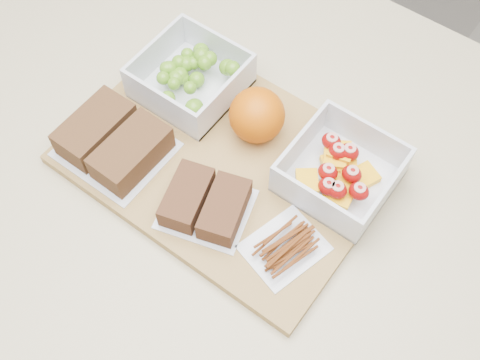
{
  "coord_description": "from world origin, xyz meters",
  "views": [
    {
      "loc": [
        0.25,
        -0.32,
        1.62
      ],
      "look_at": [
        0.01,
        0.01,
        0.93
      ],
      "focal_mm": 45.0,
      "sensor_mm": 36.0,
      "label": 1
    }
  ],
  "objects": [
    {
      "name": "pretzel_bag",
      "position": [
        0.11,
        -0.04,
        0.93
      ],
      "size": [
        0.1,
        0.12,
        0.02
      ],
      "color": "silver",
      "rests_on": "cutting_board"
    },
    {
      "name": "sandwich_bag_left",
      "position": [
        -0.16,
        -0.05,
        0.94
      ],
      "size": [
        0.14,
        0.13,
        0.04
      ],
      "color": "silver",
      "rests_on": "cutting_board"
    },
    {
      "name": "cutting_board",
      "position": [
        -0.03,
        0.02,
        0.91
      ],
      "size": [
        0.42,
        0.3,
        0.02
      ],
      "primitive_type": "cube",
      "rotation": [
        0.0,
        0.0,
        -0.0
      ],
      "color": "#A47F43",
      "rests_on": "counter"
    },
    {
      "name": "ground",
      "position": [
        0.0,
        0.0,
        0.0
      ],
      "size": [
        4.0,
        4.0,
        0.0
      ],
      "primitive_type": "plane",
      "color": "gray",
      "rests_on": "ground"
    },
    {
      "name": "orange",
      "position": [
        -0.02,
        0.09,
        0.96
      ],
      "size": [
        0.08,
        0.08,
        0.08
      ],
      "primitive_type": "sphere",
      "color": "#CF5904",
      "rests_on": "cutting_board"
    },
    {
      "name": "counter",
      "position": [
        0.0,
        0.0,
        0.45
      ],
      "size": [
        1.2,
        0.9,
        0.9
      ],
      "primitive_type": "cube",
      "color": "beige",
      "rests_on": "ground"
    },
    {
      "name": "sandwich_bag_center",
      "position": [
        -0.0,
        -0.05,
        0.93
      ],
      "size": [
        0.14,
        0.13,
        0.04
      ],
      "color": "silver",
      "rests_on": "cutting_board"
    },
    {
      "name": "grape_container",
      "position": [
        -0.14,
        0.1,
        0.94
      ],
      "size": [
        0.14,
        0.14,
        0.06
      ],
      "color": "silver",
      "rests_on": "cutting_board"
    },
    {
      "name": "fruit_container",
      "position": [
        0.11,
        0.09,
        0.94
      ],
      "size": [
        0.14,
        0.14,
        0.06
      ],
      "color": "silver",
      "rests_on": "cutting_board"
    }
  ]
}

